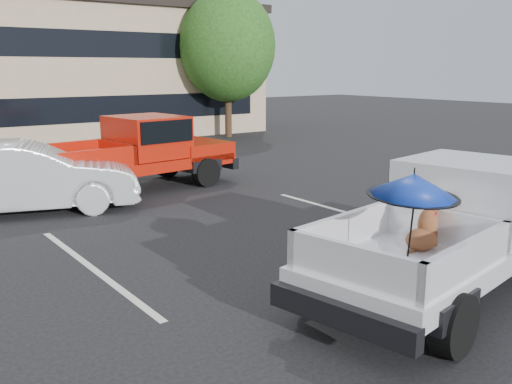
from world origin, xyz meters
TOP-DOWN VIEW (x-y plane):
  - ground at (0.00, 0.00)m, footprint 90.00×90.00m
  - stripe_left at (-3.00, 2.00)m, footprint 0.12×5.00m
  - stripe_right at (3.00, 2.00)m, footprint 0.12×5.00m
  - motel_building at (2.00, 20.99)m, footprint 20.40×8.40m
  - tree_right at (9.00, 16.00)m, footprint 4.46×4.46m
  - tree_back at (6.00, 24.00)m, footprint 4.68×4.68m
  - silver_pickup at (1.21, -1.95)m, footprint 5.94×2.91m
  - red_pickup at (0.46, 7.38)m, footprint 6.12×2.70m
  - silver_sedan at (-2.79, 6.50)m, footprint 5.17×3.16m

SIDE VIEW (x-z plane):
  - ground at x=0.00m, z-range 0.00..0.00m
  - stripe_left at x=-3.00m, z-range 0.00..0.01m
  - stripe_right at x=3.00m, z-range 0.00..0.01m
  - silver_sedan at x=-2.79m, z-range 0.00..1.61m
  - silver_pickup at x=1.21m, z-range 0.02..2.08m
  - red_pickup at x=0.46m, z-range 0.09..2.05m
  - motel_building at x=2.00m, z-range 0.06..6.36m
  - tree_right at x=9.00m, z-range 0.82..7.60m
  - tree_back at x=6.00m, z-range 0.86..7.97m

